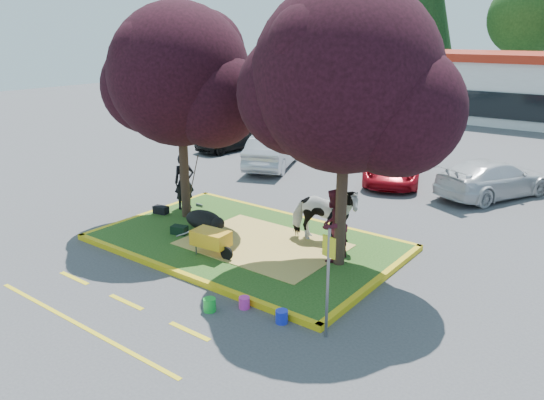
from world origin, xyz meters
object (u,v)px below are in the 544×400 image
Objects in this scene: bucket_pink at (244,303)px; car_silver at (274,150)px; cow at (324,215)px; calf at (204,220)px; handler at (184,182)px; car_black at (231,137)px; bucket_green at (210,305)px; bucket_blue at (282,317)px; sign_post at (328,272)px; wheelbarrow at (211,239)px.

car_silver reaches higher than bucket_pink.
calf is (-3.41, -1.27, -0.53)m from cow.
car_silver is (-1.37, 6.71, -0.30)m from handler.
car_black reaches higher than calf.
car_black is at bearing 129.72° from bucket_green.
bucket_blue is at bearing 105.07° from car_silver.
calf is at bearing 135.52° from bucket_green.
calf is at bearing 144.75° from bucket_pink.
sign_post is 8.22× the size of bucket_blue.
sign_post is 1.62m from bucket_blue.
cow is 0.50× the size of car_black.
bucket_blue is (6.71, -3.75, -0.92)m from handler.
handler is 4.11m from wheelbarrow.
cow is 13.17m from car_black.
car_silver is (-6.55, 11.01, 0.62)m from bucket_green.
wheelbarrow is at bearing -92.40° from handler.
sign_post is at bearing 5.65° from bucket_blue.
handler is at bearing 140.31° from wheelbarrow.
bucket_green is at bearing -133.11° from bucket_pink.
bucket_pink is 0.06× the size of car_silver.
cow reaches higher than bucket_green.
car_silver is at bearing -12.65° from car_black.
calf is 11.64m from car_black.
handler is at bearing 146.64° from bucket_pink.
bucket_green is at bearing -55.75° from calf.
sign_post is at bearing -83.30° from handler.
cow is at bearing 89.00° from bucket_green.
wheelbarrow is 4.62m from sign_post.
car_black reaches higher than bucket_pink.
bucket_green is at bearing -97.70° from handler.
sign_post is 2.91m from bucket_green.
sign_post is 0.60× the size of car_black.
handler reaches higher than wheelbarrow.
calf is at bearing 89.97° from car_silver.
handler reaches higher than cow.
sign_post is 0.50× the size of car_silver.
handler is at bearing 78.92° from car_silver.
sign_post is 17.57m from car_black.
sign_post is at bearing 108.65° from car_silver.
sign_post is 8.86× the size of bucket_pink.
handler is at bearing 168.05° from sign_post.
wheelbarrow reaches higher than bucket_green.
wheelbarrow is (-1.88, -2.54, -0.35)m from cow.
handler is 6.79m from bucket_green.
cow is 6.52× the size of bucket_green.
bucket_blue is at bearing -36.46° from car_black.
handler reaches higher than car_black.
car_black is (-12.94, 11.86, -0.75)m from sign_post.
car_silver is (-4.74, 9.02, 0.15)m from wheelbarrow.
handler is 0.47× the size of car_black.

